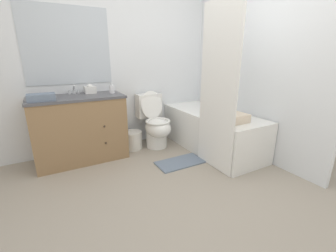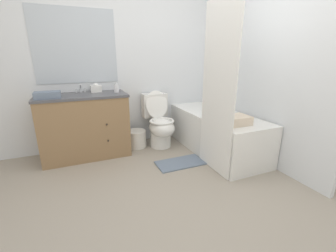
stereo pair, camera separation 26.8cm
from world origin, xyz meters
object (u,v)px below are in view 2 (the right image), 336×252
(toilet, at_px, (159,123))
(tissue_box, at_px, (96,88))
(bath_mat, at_px, (180,163))
(bath_towel_folded, at_px, (234,120))
(bathtub, at_px, (216,132))
(soap_dispenser, at_px, (116,88))
(vanity_cabinet, at_px, (85,125))
(sink_faucet, at_px, (81,90))
(wastebasket, at_px, (137,139))
(hand_towel_folded, at_px, (47,95))

(toilet, height_order, tissue_box, tissue_box)
(tissue_box, distance_m, bath_mat, 1.51)
(toilet, relative_size, bath_towel_folded, 2.31)
(bathtub, relative_size, soap_dispenser, 12.17)
(soap_dispenser, xyz_separation_m, bath_mat, (0.60, -0.74, -0.88))
(vanity_cabinet, xyz_separation_m, sink_faucet, (-0.00, 0.19, 0.44))
(bathtub, height_order, wastebasket, bathtub)
(hand_towel_folded, relative_size, bath_towel_folded, 0.79)
(sink_faucet, height_order, tissue_box, sink_faucet)
(hand_towel_folded, bearing_deg, bath_mat, -22.86)
(vanity_cabinet, bearing_deg, sink_faucet, 90.00)
(tissue_box, xyz_separation_m, bath_mat, (0.85, -0.88, -0.87))
(vanity_cabinet, distance_m, sink_faucet, 0.48)
(toilet, bearing_deg, wastebasket, 168.14)
(bath_mat, bearing_deg, sink_faucet, 138.66)
(soap_dispenser, height_order, bath_towel_folded, soap_dispenser)
(bath_mat, bearing_deg, hand_towel_folded, 157.14)
(toilet, height_order, soap_dispenser, soap_dispenser)
(tissue_box, distance_m, bath_towel_folded, 1.85)
(sink_faucet, relative_size, toilet, 0.17)
(wastebasket, distance_m, soap_dispenser, 0.80)
(wastebasket, bearing_deg, sink_faucet, 165.52)
(bathtub, relative_size, wastebasket, 5.76)
(toilet, height_order, bath_towel_folded, toilet)
(hand_towel_folded, bearing_deg, sink_faucet, 40.98)
(vanity_cabinet, distance_m, tissue_box, 0.52)
(sink_faucet, bearing_deg, soap_dispenser, -21.90)
(sink_faucet, bearing_deg, bath_towel_folded, -38.05)
(bathtub, distance_m, tissue_box, 1.76)
(vanity_cabinet, relative_size, toilet, 1.35)
(soap_dispenser, bearing_deg, bathtub, -23.56)
(bathtub, bearing_deg, toilet, 144.61)
(hand_towel_folded, bearing_deg, toilet, 3.03)
(wastebasket, height_order, bath_towel_folded, bath_towel_folded)
(bath_towel_folded, distance_m, bath_mat, 0.85)
(vanity_cabinet, height_order, soap_dispenser, soap_dispenser)
(tissue_box, bearing_deg, vanity_cabinet, -141.97)
(tissue_box, relative_size, bath_mat, 0.23)
(wastebasket, height_order, tissue_box, tissue_box)
(bathtub, bearing_deg, hand_towel_folded, 169.02)
(tissue_box, distance_m, soap_dispenser, 0.29)
(toilet, height_order, wastebasket, toilet)
(bathtub, height_order, bath_mat, bathtub)
(bathtub, relative_size, bath_mat, 2.67)
(vanity_cabinet, distance_m, hand_towel_folded, 0.60)
(bath_towel_folded, bearing_deg, hand_towel_folded, 154.95)
(wastebasket, height_order, hand_towel_folded, hand_towel_folded)
(soap_dispenser, xyz_separation_m, bath_towel_folded, (1.13, -1.05, -0.30))
(sink_faucet, relative_size, bath_towel_folded, 0.40)
(bathtub, bearing_deg, bath_towel_folded, -103.41)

